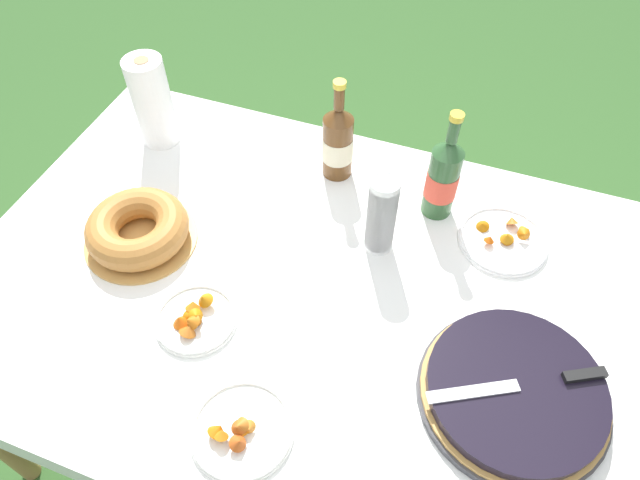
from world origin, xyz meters
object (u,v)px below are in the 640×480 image
at_px(serving_knife, 532,383).
at_px(cider_bottle_green, 443,178).
at_px(cup_stack, 381,216).
at_px(snack_plate_right, 241,430).
at_px(bundt_cake, 138,229).
at_px(snack_plate_left, 504,239).
at_px(paper_towel_roll, 153,102).
at_px(berry_tart, 514,392).
at_px(snack_plate_near, 195,319).
at_px(cider_bottle_amber, 338,142).

xyz_separation_m(serving_knife, cider_bottle_green, (-0.29, 0.46, 0.06)).
xyz_separation_m(serving_knife, cup_stack, (-0.41, 0.29, 0.05)).
bearing_deg(snack_plate_right, bundt_cake, 141.03).
xyz_separation_m(snack_plate_left, paper_towel_roll, (-1.03, 0.05, 0.12)).
distance_m(berry_tart, cup_stack, 0.49).
xyz_separation_m(snack_plate_near, snack_plate_left, (0.63, 0.48, -0.00)).
bearing_deg(snack_plate_near, paper_towel_roll, 126.59).
bearing_deg(snack_plate_left, snack_plate_right, -121.59).
bearing_deg(berry_tart, snack_plate_right, -152.33).
relative_size(berry_tart, snack_plate_near, 2.09).
bearing_deg(snack_plate_left, serving_knife, -75.35).
bearing_deg(berry_tart, bundt_cake, 173.65).
distance_m(cider_bottle_green, snack_plate_near, 0.70).
xyz_separation_m(cider_bottle_green, snack_plate_left, (0.19, -0.05, -0.11)).
xyz_separation_m(bundt_cake, snack_plate_left, (0.88, 0.31, -0.03)).
bearing_deg(snack_plate_left, snack_plate_near, -142.45).
xyz_separation_m(serving_knife, cider_bottle_amber, (-0.59, 0.51, 0.05)).
relative_size(serving_knife, cider_bottle_amber, 1.12).
xyz_separation_m(serving_knife, snack_plate_left, (-0.11, 0.41, -0.05)).
height_order(cider_bottle_amber, snack_plate_right, cider_bottle_amber).
height_order(serving_knife, snack_plate_right, serving_knife).
height_order(cider_bottle_amber, paper_towel_roll, cider_bottle_amber).
bearing_deg(cider_bottle_green, snack_plate_right, -107.51).
bearing_deg(bundt_cake, snack_plate_near, -34.47).
xyz_separation_m(snack_plate_near, snack_plate_right, (0.21, -0.20, -0.00)).
xyz_separation_m(cider_bottle_green, snack_plate_near, (-0.44, -0.54, -0.11)).
distance_m(cup_stack, cider_bottle_amber, 0.29).
bearing_deg(serving_knife, snack_plate_left, -103.88).
bearing_deg(berry_tart, cider_bottle_green, 119.57).
bearing_deg(cup_stack, cider_bottle_amber, 130.42).
bearing_deg(snack_plate_left, paper_towel_roll, 177.02).
distance_m(cup_stack, snack_plate_near, 0.50).
bearing_deg(cider_bottle_amber, cider_bottle_green, -8.85).
xyz_separation_m(berry_tart, cider_bottle_amber, (-0.57, 0.52, 0.08)).
relative_size(bundt_cake, paper_towel_roll, 1.06).
bearing_deg(cider_bottle_green, cider_bottle_amber, 171.15).
bearing_deg(snack_plate_near, cup_stack, 47.75).
bearing_deg(paper_towel_roll, bundt_cake, -67.58).
bearing_deg(serving_knife, snack_plate_right, -0.81).
bearing_deg(cup_stack, paper_towel_roll, 166.59).
relative_size(cup_stack, snack_plate_left, 1.00).
relative_size(serving_knife, snack_plate_left, 1.49).
height_order(bundt_cake, cider_bottle_amber, cider_bottle_amber).
relative_size(berry_tart, cider_bottle_green, 1.24).
height_order(bundt_cake, cider_bottle_green, cider_bottle_green).
distance_m(berry_tart, cider_bottle_amber, 0.77).
distance_m(bundt_cake, paper_towel_roll, 0.41).
bearing_deg(serving_knife, bundt_cake, -33.91).
xyz_separation_m(snack_plate_right, paper_towel_roll, (-0.61, 0.74, 0.12)).
distance_m(cup_stack, snack_plate_left, 0.34).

